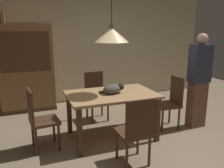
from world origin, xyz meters
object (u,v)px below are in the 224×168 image
at_px(pendant_lamp, 112,35).
at_px(hutch_bookcase, 27,70).
at_px(cat_sleeping, 113,89).
at_px(dining_table, 112,99).
at_px(chair_far_back, 96,94).
at_px(person_standing, 199,81).
at_px(chair_right_side, 171,100).
at_px(chair_near_front, 136,129).
at_px(chair_left_side, 39,117).
at_px(book_brown_thick, 3,18).

bearing_deg(pendant_lamp, hutch_bookcase, 123.25).
bearing_deg(cat_sleeping, dining_table, 166.14).
bearing_deg(dining_table, pendant_lamp, 116.57).
relative_size(chair_far_back, person_standing, 0.55).
xyz_separation_m(chair_far_back, pendant_lamp, (0.00, -0.88, 1.15)).
bearing_deg(person_standing, hutch_bookcase, 144.71).
xyz_separation_m(chair_right_side, chair_far_back, (-1.13, 0.88, 0.00)).
bearing_deg(chair_near_front, person_standing, 25.28).
bearing_deg(cat_sleeping, chair_left_side, -179.90).
bearing_deg(cat_sleeping, person_standing, -4.23).
height_order(chair_left_side, pendant_lamp, pendant_lamp).
height_order(chair_left_side, hutch_bookcase, hutch_bookcase).
xyz_separation_m(chair_left_side, person_standing, (2.73, -0.11, 0.34)).
distance_m(pendant_lamp, book_brown_thick, 2.49).
xyz_separation_m(cat_sleeping, person_standing, (1.57, -0.12, 0.02)).
relative_size(pendant_lamp, person_standing, 0.77).
height_order(chair_near_front, person_standing, person_standing).
xyz_separation_m(chair_near_front, chair_far_back, (-0.01, 1.76, 0.00)).
height_order(chair_left_side, chair_near_front, same).
distance_m(dining_table, cat_sleeping, 0.18).
bearing_deg(book_brown_thick, chair_near_front, -59.94).
distance_m(chair_far_back, person_standing, 1.92).
bearing_deg(book_brown_thick, chair_left_side, -76.05).
bearing_deg(chair_far_back, book_brown_thick, 147.70).
bearing_deg(book_brown_thick, person_standing, -32.13).
distance_m(chair_left_side, chair_right_side, 2.26).
bearing_deg(chair_far_back, hutch_bookcase, 140.74).
distance_m(chair_near_front, hutch_bookcase, 3.05).
xyz_separation_m(chair_left_side, chair_right_side, (2.26, 0.00, 0.00)).
bearing_deg(hutch_bookcase, chair_near_front, -65.89).
height_order(chair_near_front, book_brown_thick, book_brown_thick).
relative_size(dining_table, chair_left_side, 1.51).
bearing_deg(cat_sleeping, hutch_bookcase, 123.74).
height_order(pendant_lamp, hutch_bookcase, pendant_lamp).
bearing_deg(chair_left_side, dining_table, 0.45).
xyz_separation_m(hutch_bookcase, book_brown_thick, (-0.36, 0.00, 1.07)).
relative_size(chair_left_side, chair_far_back, 1.00).
height_order(chair_far_back, pendant_lamp, pendant_lamp).
bearing_deg(chair_right_side, chair_left_side, -179.93).
distance_m(chair_right_side, cat_sleeping, 1.14).
relative_size(chair_left_side, chair_right_side, 1.00).
height_order(chair_left_side, person_standing, person_standing).
height_order(chair_far_back, cat_sleeping, chair_far_back).
distance_m(chair_left_side, pendant_lamp, 1.61).
bearing_deg(person_standing, pendant_lamp, 175.60).
distance_m(chair_far_back, cat_sleeping, 0.94).
relative_size(dining_table, person_standing, 0.83).
height_order(chair_far_back, book_brown_thick, book_brown_thick).
height_order(chair_left_side, chair_far_back, same).
xyz_separation_m(chair_far_back, hutch_bookcase, (-1.23, 1.01, 0.38)).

